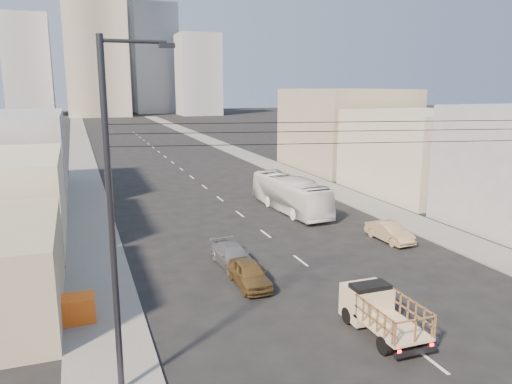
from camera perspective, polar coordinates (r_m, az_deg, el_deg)
sidewalk_left at (r=82.85m, az=-19.34°, el=4.21°), size 3.50×180.00×0.12m
sidewalk_right at (r=86.29m, az=-3.52°, el=5.16°), size 3.50×180.00×0.12m
lane_dashes at (r=67.17m, az=-9.04°, el=3.00°), size 0.15×104.00×0.01m
flatbed_pickup at (r=22.58m, az=14.04°, el=-12.85°), size 1.95×4.41×1.90m
city_bus at (r=42.21m, az=3.93°, el=-0.24°), size 3.07×10.66×2.93m
sedan_brown at (r=26.84m, az=-0.77°, el=-9.33°), size 1.62×3.95×1.34m
sedan_tan at (r=35.38m, az=15.02°, el=-4.43°), size 1.61×4.06×1.31m
sedan_grey at (r=29.70m, az=-2.67°, el=-7.28°), size 2.02×4.41×1.25m
streetlamp_left at (r=16.72m, az=-15.92°, el=-2.39°), size 2.36×0.25×12.00m
overhead_wires at (r=18.52m, az=22.31°, el=6.51°), size 23.01×5.02×0.72m
crate_stack at (r=24.30m, az=-20.07°, el=-12.44°), size 1.80×1.20×1.14m
bldg_right_mid at (r=51.70m, az=18.44°, el=4.30°), size 11.00×14.00×8.00m
bldg_right_far at (r=65.08m, az=10.11°, el=7.10°), size 12.00×16.00×10.00m
high_rise_tower at (r=183.42m, az=-18.03°, el=17.67°), size 20.00×20.00×60.00m
midrise_ne at (r=199.74m, az=-11.50°, el=14.62°), size 16.00×16.00×40.00m
midrise_nw at (r=192.78m, az=-24.60°, el=13.00°), size 15.00×15.00×34.00m
midrise_back at (r=213.29m, az=-15.44°, el=14.80°), size 18.00×18.00×44.00m
midrise_east at (r=182.22m, az=-6.61°, el=13.15°), size 14.00×14.00×28.00m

